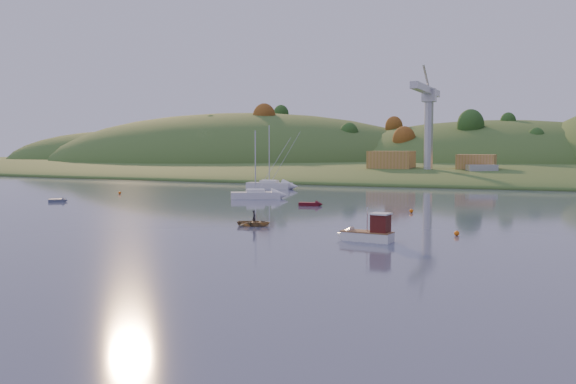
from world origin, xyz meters
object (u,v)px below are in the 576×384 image
at_px(canoe, 254,222).
at_px(sailboat_far, 269,185).
at_px(sailboat_near, 255,194).
at_px(red_tender, 314,204).
at_px(fishing_boat, 363,232).
at_px(grey_dinghy, 61,200).

bearing_deg(canoe, sailboat_far, 11.89).
bearing_deg(sailboat_near, red_tender, -59.76).
relative_size(fishing_boat, sailboat_far, 0.44).
bearing_deg(red_tender, sailboat_far, 113.03).
distance_m(fishing_boat, canoe, 14.85).
height_order(fishing_boat, sailboat_far, sailboat_far).
height_order(canoe, grey_dinghy, grey_dinghy).
bearing_deg(grey_dinghy, sailboat_far, 28.11).
height_order(sailboat_near, sailboat_far, sailboat_far).
distance_m(sailboat_near, canoe, 35.30).
relative_size(sailboat_near, red_tender, 3.05).
bearing_deg(red_tender, fishing_boat, -73.18).
relative_size(fishing_boat, red_tender, 1.54).
bearing_deg(sailboat_far, sailboat_near, -72.36).
distance_m(fishing_boat, grey_dinghy, 57.75).
height_order(fishing_boat, grey_dinghy, fishing_boat).
xyz_separation_m(sailboat_far, red_tender, (21.09, -30.72, -0.55)).
relative_size(sailboat_far, canoe, 3.53).
bearing_deg(sailboat_near, grey_dinghy, -174.79).
xyz_separation_m(fishing_boat, sailboat_far, (-37.08, 60.47, 0.04)).
relative_size(fishing_boat, canoe, 1.55).
bearing_deg(sailboat_far, fishing_boat, -60.33).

